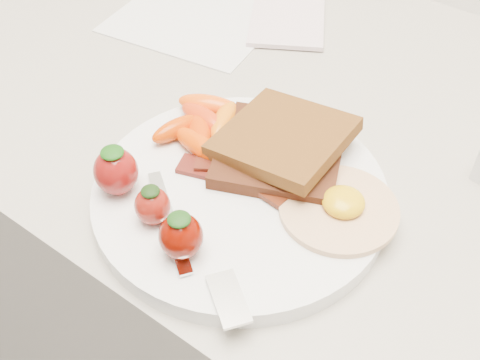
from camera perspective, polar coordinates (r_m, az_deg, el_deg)
The scene contains 11 objects.
counter at distance 1.00m, azimuth 7.08°, elevation -15.10°, with size 2.00×0.60×0.90m, color gray.
plate at distance 0.55m, azimuth 0.00°, elevation -1.39°, with size 0.27×0.27×0.02m, color white.
toast_lower at distance 0.57m, azimuth 3.82°, elevation 2.64°, with size 0.11×0.11×0.01m, color black.
toast_upper at distance 0.57m, azimuth 4.14°, elevation 4.04°, with size 0.11×0.11×0.01m, color #3D170A.
fried_egg at distance 0.53m, azimuth 9.47°, elevation -2.53°, with size 0.13×0.13×0.02m.
bacon_strips at distance 0.56m, azimuth 0.05°, elevation 0.87°, with size 0.11×0.08×0.01m.
baby_carrots at distance 0.60m, azimuth -3.53°, elevation 5.26°, with size 0.10×0.10×0.02m.
strawberries at distance 0.51m, azimuth -9.04°, elevation -1.79°, with size 0.13×0.06×0.05m.
fork at distance 0.49m, azimuth -4.35°, elevation -6.97°, with size 0.17×0.10×0.00m.
paper_sheet at distance 0.85m, azimuth -2.63°, elevation 16.41°, with size 0.20×0.27×0.00m, color silver.
notepad at distance 0.81m, azimuth 4.53°, elevation 15.02°, with size 0.09×0.14×0.01m, color beige.
Camera 1 is at (0.20, 1.24, 1.31)m, focal length 45.00 mm.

